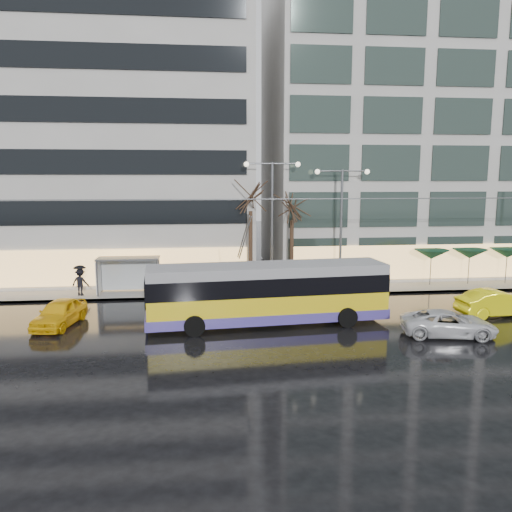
{
  "coord_description": "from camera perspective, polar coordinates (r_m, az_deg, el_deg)",
  "views": [
    {
      "loc": [
        -2.85,
        -24.01,
        8.04
      ],
      "look_at": [
        0.24,
        5.0,
        3.48
      ],
      "focal_mm": 35.0,
      "sensor_mm": 36.0,
      "label": 1
    }
  ],
  "objects": [
    {
      "name": "ground",
      "position": [
        25.48,
        0.66,
        -9.52
      ],
      "size": [
        140.0,
        140.0,
        0.0
      ],
      "primitive_type": "plane",
      "color": "black",
      "rests_on": "ground"
    },
    {
      "name": "sidewalk",
      "position": [
        39.14,
        1.16,
        -2.87
      ],
      "size": [
        80.0,
        10.0,
        0.15
      ],
      "primitive_type": "cube",
      "color": "gray",
      "rests_on": "ground"
    },
    {
      "name": "kerb",
      "position": [
        34.35,
        2.21,
        -4.54
      ],
      "size": [
        80.0,
        0.1,
        0.15
      ],
      "primitive_type": "cube",
      "color": "slate",
      "rests_on": "ground"
    },
    {
      "name": "building_left",
      "position": [
        45.08,
        -23.59,
        12.11
      ],
      "size": [
        34.0,
        14.0,
        22.0
      ],
      "primitive_type": "cube",
      "color": "#A19E99",
      "rests_on": "sidewalk"
    },
    {
      "name": "building_right",
      "position": [
        48.46,
        21.38,
        13.74
      ],
      "size": [
        32.0,
        14.0,
        25.0
      ],
      "primitive_type": "cube",
      "color": "#A19E99",
      "rests_on": "sidewalk"
    },
    {
      "name": "trolleybus",
      "position": [
        27.58,
        1.34,
        -4.51
      ],
      "size": [
        13.37,
        5.45,
        6.12
      ],
      "color": "yellow",
      "rests_on": "ground"
    },
    {
      "name": "catenary",
      "position": [
        32.4,
        0.78,
        2.16
      ],
      "size": [
        42.24,
        5.12,
        7.0
      ],
      "color": "#595B60",
      "rests_on": "ground"
    },
    {
      "name": "bus_shelter",
      "position": [
        35.66,
        -14.92,
        -1.24
      ],
      "size": [
        4.2,
        1.6,
        2.51
      ],
      "color": "#595B60",
      "rests_on": "sidewalk"
    },
    {
      "name": "street_lamp_near",
      "position": [
        35.21,
        1.85,
        5.53
      ],
      "size": [
        3.96,
        0.36,
        9.03
      ],
      "color": "#595B60",
      "rests_on": "sidewalk"
    },
    {
      "name": "street_lamp_far",
      "position": [
        36.25,
        9.73,
        5.07
      ],
      "size": [
        3.96,
        0.36,
        8.53
      ],
      "color": "#595B60",
      "rests_on": "sidewalk"
    },
    {
      "name": "tree_a",
      "position": [
        35.18,
        -0.63,
        7.32
      ],
      "size": [
        3.2,
        3.2,
        8.4
      ],
      "color": "black",
      "rests_on": "sidewalk"
    },
    {
      "name": "tree_b",
      "position": [
        35.82,
        4.16,
        6.23
      ],
      "size": [
        3.2,
        3.2,
        7.7
      ],
      "color": "black",
      "rests_on": "sidewalk"
    },
    {
      "name": "parasol_a",
      "position": [
        39.26,
        19.41,
        0.18
      ],
      "size": [
        2.5,
        2.5,
        2.65
      ],
      "color": "#595B60",
      "rests_on": "sidewalk"
    },
    {
      "name": "parasol_b",
      "position": [
        40.64,
        23.23,
        0.24
      ],
      "size": [
        2.5,
        2.5,
        2.65
      ],
      "color": "#595B60",
      "rests_on": "sidewalk"
    },
    {
      "name": "parasol_c",
      "position": [
        42.18,
        26.79,
        0.3
      ],
      "size": [
        2.5,
        2.5,
        2.65
      ],
      "color": "#595B60",
      "rests_on": "sidewalk"
    },
    {
      "name": "taxi_a",
      "position": [
        29.53,
        -21.54,
        -6.08
      ],
      "size": [
        2.46,
        4.57,
        1.48
      ],
      "primitive_type": "imported",
      "rotation": [
        0.0,
        0.0,
        -0.17
      ],
      "color": "yellow",
      "rests_on": "ground"
    },
    {
      "name": "taxi_b",
      "position": [
        32.71,
        25.88,
        -4.86
      ],
      "size": [
        4.8,
        1.89,
        1.55
      ],
      "primitive_type": "imported",
      "rotation": [
        0.0,
        0.0,
        1.62
      ],
      "color": "#FFF40D",
      "rests_on": "ground"
    },
    {
      "name": "sedan_silver",
      "position": [
        27.68,
        21.16,
        -7.2
      ],
      "size": [
        5.09,
        3.09,
        1.32
      ],
      "primitive_type": "imported",
      "rotation": [
        0.0,
        0.0,
        1.37
      ],
      "color": "silver",
      "rests_on": "ground"
    },
    {
      "name": "pedestrian_a",
      "position": [
        34.12,
        -10.07,
        -2.2
      ],
      "size": [
        1.25,
        1.26,
        2.19
      ],
      "color": "black",
      "rests_on": "sidewalk"
    },
    {
      "name": "pedestrian_b",
      "position": [
        36.98,
        -10.72,
        -2.24
      ],
      "size": [
        1.05,
        1.05,
        1.72
      ],
      "color": "black",
      "rests_on": "sidewalk"
    },
    {
      "name": "pedestrian_c",
      "position": [
        35.9,
        -19.45,
        -2.5
      ],
      "size": [
        1.33,
        1.0,
        2.11
      ],
      "color": "black",
      "rests_on": "sidewalk"
    }
  ]
}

